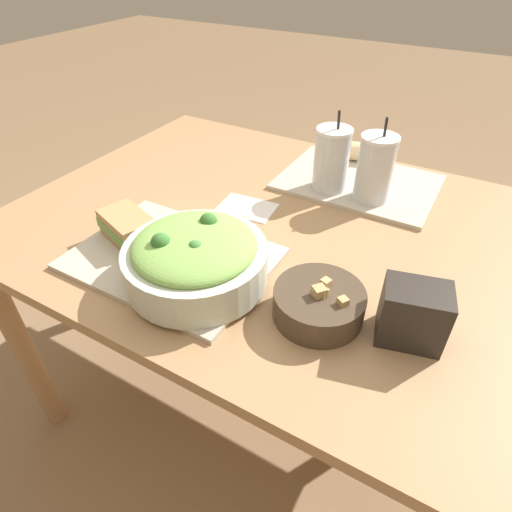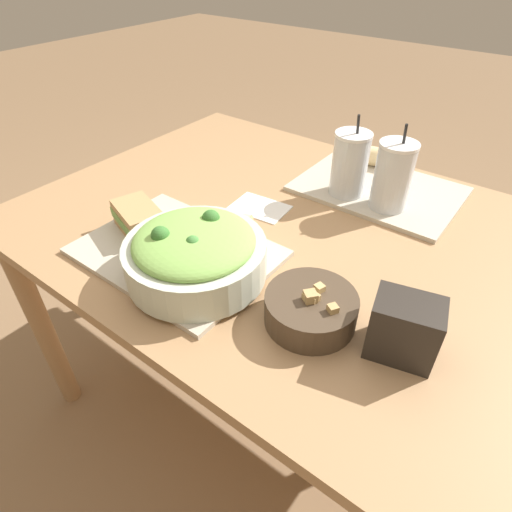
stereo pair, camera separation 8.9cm
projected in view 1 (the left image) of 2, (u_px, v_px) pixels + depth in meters
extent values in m
plane|color=#846647|center=(266.00, 395.00, 1.56)|extent=(12.00, 12.00, 0.00)
cube|color=#A37A51|center=(270.00, 224.00, 1.10)|extent=(1.30, 0.99, 0.03)
cylinder|color=#A37A51|center=(23.00, 347.00, 1.27)|extent=(0.06, 0.06, 0.73)
cylinder|color=#A37A51|center=(197.00, 212.00, 1.87)|extent=(0.06, 0.06, 0.73)
cylinder|color=#A37A51|center=(488.00, 307.00, 1.40)|extent=(0.06, 0.06, 0.73)
cube|color=#BCB29E|center=(172.00, 258.00, 0.95)|extent=(0.43, 0.32, 0.01)
cube|color=#BCB29E|center=(358.00, 182.00, 1.24)|extent=(0.43, 0.32, 0.01)
cylinder|color=beige|center=(196.00, 264.00, 0.87)|extent=(0.29, 0.29, 0.08)
ellipsoid|color=#7FB251|center=(194.00, 246.00, 0.84)|extent=(0.25, 0.25, 0.05)
sphere|color=#427F38|center=(195.00, 248.00, 0.81)|extent=(0.03, 0.03, 0.03)
sphere|color=#38702D|center=(208.00, 222.00, 0.87)|extent=(0.04, 0.04, 0.04)
sphere|color=#38702D|center=(161.00, 242.00, 0.81)|extent=(0.04, 0.04, 0.04)
cube|color=beige|center=(190.00, 236.00, 0.85)|extent=(0.05, 0.05, 0.01)
cube|color=beige|center=(210.00, 251.00, 0.81)|extent=(0.05, 0.04, 0.01)
cylinder|color=#473828|center=(319.00, 304.00, 0.81)|extent=(0.17, 0.17, 0.06)
cylinder|color=brown|center=(320.00, 295.00, 0.79)|extent=(0.16, 0.16, 0.01)
cube|color=tan|center=(323.00, 293.00, 0.78)|extent=(0.02, 0.02, 0.02)
cube|color=tan|center=(319.00, 292.00, 0.78)|extent=(0.03, 0.03, 0.02)
cube|color=tan|center=(316.00, 293.00, 0.78)|extent=(0.02, 0.02, 0.02)
cube|color=tan|center=(326.00, 283.00, 0.80)|extent=(0.02, 0.02, 0.02)
cube|color=tan|center=(343.00, 302.00, 0.76)|extent=(0.02, 0.02, 0.02)
cube|color=tan|center=(130.00, 235.00, 1.00)|extent=(0.15, 0.12, 0.02)
cube|color=#6B9E47|center=(128.00, 227.00, 0.99)|extent=(0.16, 0.13, 0.02)
cube|color=tan|center=(126.00, 219.00, 0.97)|extent=(0.15, 0.12, 0.02)
cylinder|color=#DBBC84|center=(221.00, 225.00, 1.00)|extent=(0.12, 0.09, 0.06)
cylinder|color=beige|center=(242.00, 227.00, 0.99)|extent=(0.02, 0.05, 0.05)
cylinder|color=#DBBC84|center=(356.00, 151.00, 1.32)|extent=(0.11, 0.08, 0.06)
cylinder|color=beige|center=(371.00, 153.00, 1.31)|extent=(0.02, 0.05, 0.05)
cylinder|color=silver|center=(331.00, 161.00, 1.15)|extent=(0.09, 0.09, 0.16)
cylinder|color=black|center=(331.00, 164.00, 1.16)|extent=(0.08, 0.08, 0.13)
cylinder|color=white|center=(335.00, 130.00, 1.10)|extent=(0.10, 0.10, 0.01)
cylinder|color=black|center=(339.00, 121.00, 1.08)|extent=(0.01, 0.01, 0.06)
cylinder|color=silver|center=(375.00, 170.00, 1.10)|extent=(0.09, 0.09, 0.17)
cylinder|color=#701E47|center=(374.00, 174.00, 1.11)|extent=(0.08, 0.08, 0.14)
cylinder|color=white|center=(381.00, 138.00, 1.05)|extent=(0.10, 0.10, 0.01)
cylinder|color=black|center=(385.00, 129.00, 1.03)|extent=(0.01, 0.01, 0.06)
cube|color=#28231E|center=(413.00, 314.00, 0.75)|extent=(0.13, 0.11, 0.12)
cube|color=white|center=(247.00, 208.00, 1.13)|extent=(0.16, 0.12, 0.00)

